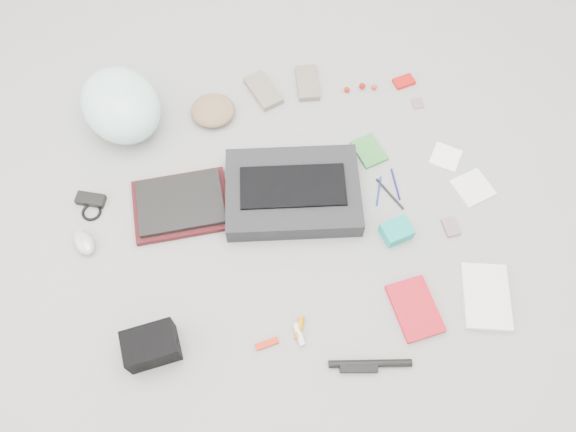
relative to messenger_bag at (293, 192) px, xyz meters
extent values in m
plane|color=gray|center=(-0.04, -0.10, -0.04)|extent=(4.00, 4.00, 0.00)
cube|color=#242428|center=(0.00, 0.00, 0.00)|extent=(0.55, 0.43, 0.08)
cube|color=black|center=(0.00, 0.00, 0.05)|extent=(0.41, 0.24, 0.01)
cube|color=#451115|center=(-0.42, 0.05, -0.03)|extent=(0.36, 0.27, 0.02)
cube|color=black|center=(-0.42, 0.05, -0.01)|extent=(0.32, 0.24, 0.02)
ellipsoid|color=#C3F6F4|center=(-0.58, 0.49, 0.07)|extent=(0.41, 0.45, 0.22)
ellipsoid|color=#8B6C4E|center=(-0.23, 0.45, -0.01)|extent=(0.22, 0.21, 0.06)
cube|color=gray|center=(-0.01, 0.52, -0.03)|extent=(0.15, 0.20, 0.03)
cube|color=slate|center=(0.18, 0.52, -0.03)|extent=(0.11, 0.19, 0.03)
cube|color=black|center=(-0.75, 0.15, -0.03)|extent=(0.12, 0.09, 0.03)
torus|color=black|center=(-0.75, 0.10, -0.04)|extent=(0.10, 0.10, 0.01)
ellipsoid|color=#ADADAE|center=(-0.79, -0.03, -0.02)|extent=(0.11, 0.13, 0.04)
cube|color=black|center=(-0.58, -0.47, 0.01)|extent=(0.18, 0.13, 0.11)
cube|color=red|center=(-0.21, -0.53, -0.04)|extent=(0.08, 0.03, 0.01)
cylinder|color=silver|center=(-0.09, -0.53, -0.03)|extent=(0.03, 0.08, 0.02)
cylinder|color=#C47102|center=(-0.09, -0.50, -0.03)|extent=(0.05, 0.08, 0.02)
cube|color=black|center=(0.07, -0.68, -0.03)|extent=(0.13, 0.06, 0.02)
cylinder|color=black|center=(0.11, -0.67, -0.03)|extent=(0.27, 0.08, 0.03)
cube|color=red|center=(0.32, -0.52, -0.03)|extent=(0.16, 0.22, 0.02)
cube|color=silver|center=(0.57, -0.53, -0.03)|extent=(0.22, 0.27, 0.02)
cube|color=#327C37|center=(0.34, 0.14, -0.03)|extent=(0.13, 0.15, 0.02)
cylinder|color=navy|center=(0.33, -0.05, -0.04)|extent=(0.06, 0.12, 0.01)
cylinder|color=black|center=(0.37, -0.07, -0.04)|extent=(0.07, 0.15, 0.01)
cylinder|color=navy|center=(0.40, -0.03, -0.04)|extent=(0.02, 0.14, 0.01)
cube|color=#0DA296|center=(0.34, -0.23, -0.02)|extent=(0.12, 0.10, 0.05)
cube|color=gray|center=(0.55, -0.25, -0.03)|extent=(0.05, 0.08, 0.01)
cube|color=white|center=(0.63, 0.05, -0.04)|extent=(0.15, 0.15, 0.01)
cube|color=white|center=(0.69, -0.11, -0.04)|extent=(0.16, 0.16, 0.01)
sphere|color=#AC130A|center=(0.33, 0.45, -0.03)|extent=(0.03, 0.03, 0.02)
sphere|color=#A10A08|center=(0.40, 0.45, -0.03)|extent=(0.03, 0.03, 0.03)
sphere|color=red|center=(0.45, 0.44, -0.03)|extent=(0.03, 0.03, 0.02)
cube|color=red|center=(0.58, 0.44, -0.03)|extent=(0.09, 0.07, 0.02)
cube|color=gray|center=(0.61, 0.33, -0.04)|extent=(0.05, 0.06, 0.00)
camera|label=1|loc=(-0.24, -1.00, 1.84)|focal=35.00mm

